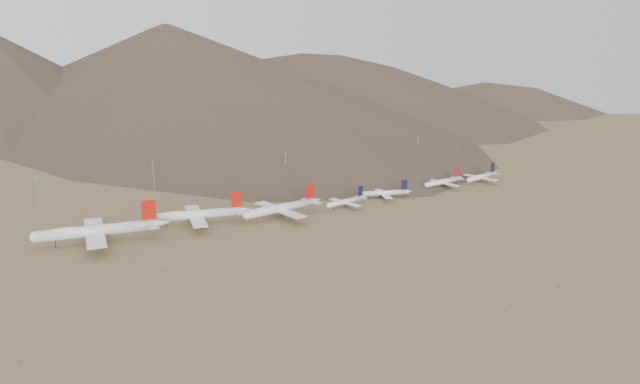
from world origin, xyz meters
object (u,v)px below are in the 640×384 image
widebody_east (281,208)px  control_tower (272,176)px  narrowbody_a (347,201)px  widebody_centre (198,214)px  widebody_west (98,230)px  narrowbody_b (385,193)px

widebody_east → control_tower: size_ratio=5.45×
narrowbody_a → control_tower: 98.50m
widebody_centre → control_tower: widebody_centre is taller
widebody_centre → narrowbody_a: bearing=6.1°
control_tower → narrowbody_a: bearing=-83.2°
widebody_west → control_tower: 185.48m
control_tower → widebody_centre: bearing=-138.4°
widebody_west → narrowbody_a: size_ratio=2.00×
widebody_east → control_tower: widebody_east is taller
widebody_west → widebody_east: widebody_west is taller
widebody_west → narrowbody_b: bearing=8.6°
widebody_east → narrowbody_b: bearing=-5.1°
narrowbody_a → control_tower: narrowbody_a is taller
widebody_east → control_tower: (41.51, 98.08, -1.42)m
widebody_west → widebody_centre: bearing=14.7°
widebody_centre → widebody_west: bearing=-161.3°
narrowbody_b → control_tower: narrowbody_b is taller
widebody_west → narrowbody_b: (211.20, -0.05, -3.68)m
widebody_centre → narrowbody_b: bearing=9.9°
widebody_centre → narrowbody_b: widebody_centre is taller
widebody_west → narrowbody_b: size_ratio=1.96×
widebody_west → narrowbody_b: 211.23m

